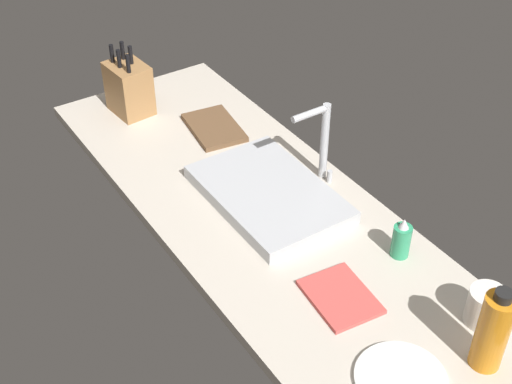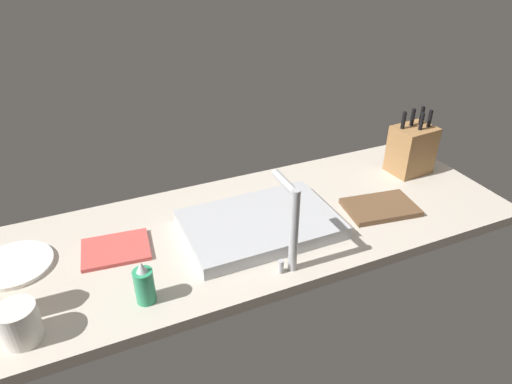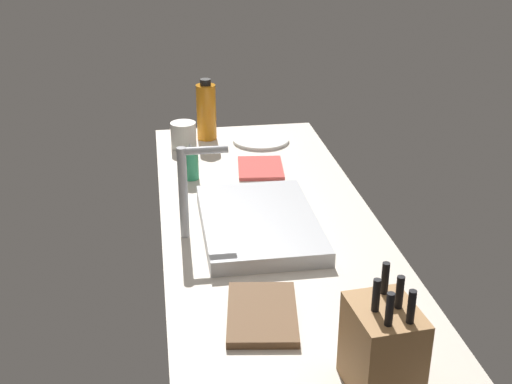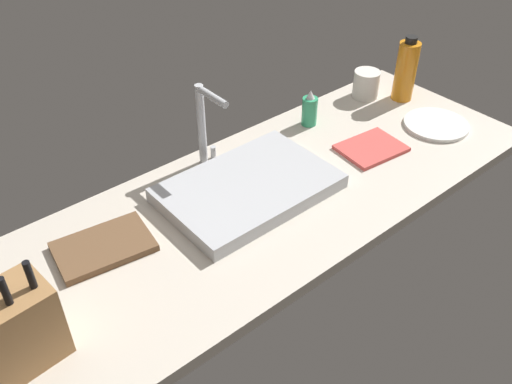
{
  "view_description": "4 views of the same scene",
  "coord_description": "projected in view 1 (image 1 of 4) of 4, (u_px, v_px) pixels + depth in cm",
  "views": [
    {
      "loc": [
        130.5,
        -87.56,
        131.93
      ],
      "look_at": [
        0.37,
        -2.08,
        10.25
      ],
      "focal_mm": 49.51,
      "sensor_mm": 36.0,
      "label": 1
    },
    {
      "loc": [
        45.08,
        107.31,
        86.16
      ],
      "look_at": [
        -4.31,
        -4.8,
        11.75
      ],
      "focal_mm": 31.91,
      "sensor_mm": 36.0,
      "label": 2
    },
    {
      "loc": [
        -163.77,
        29.51,
        88.9
      ],
      "look_at": [
        3.84,
        3.69,
        12.21
      ],
      "focal_mm": 47.43,
      "sensor_mm": 36.0,
      "label": 3
    },
    {
      "loc": [
        -76.85,
        -88.71,
        97.51
      ],
      "look_at": [
        -4.19,
        -2.09,
        8.8
      ],
      "focal_mm": 38.86,
      "sensor_mm": 36.0,
      "label": 4
    }
  ],
  "objects": [
    {
      "name": "countertop_slab",
      "position": [
        261.0,
        212.0,
        2.04
      ],
      "size": [
        171.6,
        60.38,
        3.5
      ],
      "primitive_type": "cube",
      "color": "beige",
      "rests_on": "ground"
    },
    {
      "name": "sink_basin",
      "position": [
        269.0,
        194.0,
        2.05
      ],
      "size": [
        46.1,
        30.55,
        4.06
      ],
      "primitive_type": "cube",
      "color": "#B7BABF",
      "rests_on": "countertop_slab"
    },
    {
      "name": "faucet",
      "position": [
        321.0,
        137.0,
        2.05
      ],
      "size": [
        5.5,
        13.15,
        25.2
      ],
      "color": "#B7BABF",
      "rests_on": "countertop_slab"
    },
    {
      "name": "knife_block",
      "position": [
        129.0,
        88.0,
        2.39
      ],
      "size": [
        15.53,
        12.71,
        23.99
      ],
      "rotation": [
        0.0,
        0.0,
        0.09
      ],
      "color": "#9E7042",
      "rests_on": "countertop_slab"
    },
    {
      "name": "cutting_board",
      "position": [
        214.0,
        128.0,
        2.35
      ],
      "size": [
        24.74,
        18.17,
        1.8
      ],
      "primitive_type": "cube",
      "rotation": [
        0.0,
        0.0,
        -0.14
      ],
      "color": "brown",
      "rests_on": "countertop_slab"
    },
    {
      "name": "soap_bottle",
      "position": [
        401.0,
        240.0,
        1.84
      ],
      "size": [
        5.0,
        5.0,
        12.18
      ],
      "color": "#2D9966",
      "rests_on": "countertop_slab"
    },
    {
      "name": "water_bottle",
      "position": [
        493.0,
        331.0,
        1.53
      ],
      "size": [
        7.18,
        7.18,
        22.54
      ],
      "color": "orange",
      "rests_on": "countertop_slab"
    },
    {
      "name": "dinner_plate",
      "position": [
        401.0,
        379.0,
        1.55
      ],
      "size": [
        20.71,
        20.71,
        1.2
      ],
      "primitive_type": "cylinder",
      "color": "white",
      "rests_on": "countertop_slab"
    },
    {
      "name": "dish_towel",
      "position": [
        340.0,
        297.0,
        1.74
      ],
      "size": [
        20.4,
        16.55,
        1.2
      ],
      "primitive_type": "cube",
      "rotation": [
        0.0,
        0.0,
        -0.11
      ],
      "color": "#CC4C47",
      "rests_on": "countertop_slab"
    },
    {
      "name": "coffee_mug",
      "position": [
        485.0,
        307.0,
        1.66
      ],
      "size": [
        9.01,
        9.01,
        9.5
      ],
      "primitive_type": "cylinder",
      "color": "silver",
      "rests_on": "countertop_slab"
    }
  ]
}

